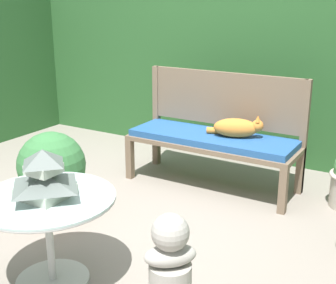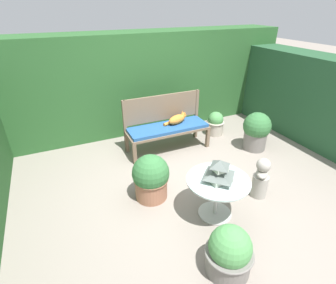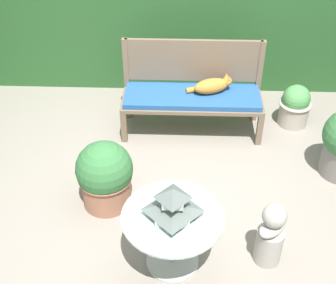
{
  "view_description": "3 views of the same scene",
  "coord_description": "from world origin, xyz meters",
  "px_view_note": "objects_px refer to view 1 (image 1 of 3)",
  "views": [
    {
      "loc": [
        1.76,
        -2.45,
        1.61
      ],
      "look_at": [
        0.03,
        0.45,
        0.55
      ],
      "focal_mm": 50.0,
      "sensor_mm": 36.0,
      "label": 1
    },
    {
      "loc": [
        -1.66,
        -2.82,
        2.43
      ],
      "look_at": [
        -0.15,
        0.48,
        0.48
      ],
      "focal_mm": 28.0,
      "sensor_mm": 36.0,
      "label": 2
    },
    {
      "loc": [
        0.01,
        -3.13,
        3.12
      ],
      "look_at": [
        -0.11,
        0.17,
        0.52
      ],
      "focal_mm": 50.0,
      "sensor_mm": 36.0,
      "label": 3
    }
  ],
  "objects_px": {
    "garden_bust": "(170,271)",
    "potted_plant_patio_mid": "(52,175)",
    "cat": "(237,128)",
    "pagoda_birdhouse": "(44,177)",
    "garden_bench": "(212,142)",
    "patio_table": "(48,215)"
  },
  "relations": [
    {
      "from": "garden_bust",
      "to": "potted_plant_patio_mid",
      "type": "height_order",
      "value": "potted_plant_patio_mid"
    },
    {
      "from": "cat",
      "to": "pagoda_birdhouse",
      "type": "height_order",
      "value": "pagoda_birdhouse"
    },
    {
      "from": "garden_bench",
      "to": "cat",
      "type": "height_order",
      "value": "cat"
    },
    {
      "from": "garden_bench",
      "to": "garden_bust",
      "type": "bearing_deg",
      "value": -70.69
    },
    {
      "from": "patio_table",
      "to": "potted_plant_patio_mid",
      "type": "xyz_separation_m",
      "value": [
        -0.62,
        0.66,
        -0.11
      ]
    },
    {
      "from": "garden_bench",
      "to": "pagoda_birdhouse",
      "type": "height_order",
      "value": "pagoda_birdhouse"
    },
    {
      "from": "cat",
      "to": "garden_bust",
      "type": "xyz_separation_m",
      "value": [
        0.41,
        -1.79,
        -0.26
      ]
    },
    {
      "from": "garden_bench",
      "to": "potted_plant_patio_mid",
      "type": "bearing_deg",
      "value": -124.2
    },
    {
      "from": "pagoda_birdhouse",
      "to": "garden_bust",
      "type": "xyz_separation_m",
      "value": [
        0.77,
        0.06,
        -0.37
      ]
    },
    {
      "from": "potted_plant_patio_mid",
      "to": "cat",
      "type": "bearing_deg",
      "value": 50.43
    },
    {
      "from": "garden_bust",
      "to": "cat",
      "type": "bearing_deg",
      "value": 57.99
    },
    {
      "from": "cat",
      "to": "potted_plant_patio_mid",
      "type": "bearing_deg",
      "value": -148.84
    },
    {
      "from": "pagoda_birdhouse",
      "to": "potted_plant_patio_mid",
      "type": "height_order",
      "value": "pagoda_birdhouse"
    },
    {
      "from": "pagoda_birdhouse",
      "to": "garden_bust",
      "type": "height_order",
      "value": "pagoda_birdhouse"
    },
    {
      "from": "patio_table",
      "to": "potted_plant_patio_mid",
      "type": "distance_m",
      "value": 0.91
    },
    {
      "from": "cat",
      "to": "garden_bust",
      "type": "bearing_deg",
      "value": -96.44
    },
    {
      "from": "cat",
      "to": "patio_table",
      "type": "distance_m",
      "value": 1.89
    },
    {
      "from": "garden_bust",
      "to": "garden_bench",
      "type": "bearing_deg",
      "value": 64.47
    },
    {
      "from": "patio_table",
      "to": "garden_bust",
      "type": "xyz_separation_m",
      "value": [
        0.77,
        0.06,
        -0.14
      ]
    },
    {
      "from": "patio_table",
      "to": "pagoda_birdhouse",
      "type": "xyz_separation_m",
      "value": [
        0.0,
        0.0,
        0.23
      ]
    },
    {
      "from": "cat",
      "to": "potted_plant_patio_mid",
      "type": "distance_m",
      "value": 1.55
    },
    {
      "from": "patio_table",
      "to": "pagoda_birdhouse",
      "type": "relative_size",
      "value": 2.29
    }
  ]
}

